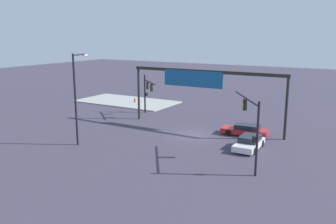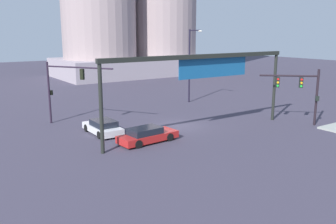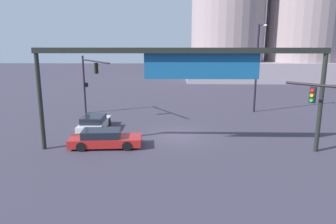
# 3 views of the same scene
# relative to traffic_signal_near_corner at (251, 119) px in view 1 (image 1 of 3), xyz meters

# --- Properties ---
(ground_plane) EXTENTS (175.65, 175.65, 0.00)m
(ground_plane) POSITION_rel_traffic_signal_near_corner_xyz_m (8.38, -6.26, -3.99)
(ground_plane) COLOR #3A3646
(sidewalk_corner) EXTENTS (15.58, 8.26, 0.15)m
(sidewalk_corner) POSITION_rel_traffic_signal_near_corner_xyz_m (25.83, -18.15, -3.92)
(sidewalk_corner) COLOR #959A93
(sidewalk_corner) RESTS_ON ground
(traffic_signal_near_corner) EXTENTS (3.99, 6.14, 5.77)m
(traffic_signal_near_corner) POSITION_rel_traffic_signal_near_corner_xyz_m (0.00, 0.00, 0.00)
(traffic_signal_near_corner) COLOR black
(traffic_signal_near_corner) RESTS_ON ground
(traffic_signal_opposite_side) EXTENTS (4.01, 3.92, 5.18)m
(traffic_signal_opposite_side) POSITION_rel_traffic_signal_near_corner_xyz_m (17.92, -12.24, -0.55)
(traffic_signal_opposite_side) COLOR black
(traffic_signal_opposite_side) RESTS_ON ground
(streetlamp_curved_arm) EXTENTS (0.40, 2.19, 8.81)m
(streetlamp_curved_arm) POSITION_rel_traffic_signal_near_corner_xyz_m (16.31, 2.31, 1.04)
(streetlamp_curved_arm) COLOR black
(streetlamp_curved_arm) RESTS_ON ground
(overhead_sign_gantry) EXTENTS (18.46, 0.43, 6.68)m
(overhead_sign_gantry) POSITION_rel_traffic_signal_near_corner_xyz_m (8.73, -9.46, 1.53)
(overhead_sign_gantry) COLOR black
(overhead_sign_gantry) RESTS_ON ground
(sedan_car_approaching) EXTENTS (2.02, 4.39, 1.21)m
(sedan_car_approaching) POSITION_rel_traffic_signal_near_corner_xyz_m (1.52, -4.76, -3.42)
(sedan_car_approaching) COLOR silver
(sedan_car_approaching) RESTS_ON ground
(sedan_car_waiting_far) EXTENTS (4.95, 2.20, 1.21)m
(sedan_car_waiting_far) POSITION_rel_traffic_signal_near_corner_xyz_m (3.33, -9.02, -3.42)
(sedan_car_waiting_far) COLOR #B21F1D
(sedan_car_waiting_far) RESTS_ON ground
(fire_hydrant_on_curb) EXTENTS (0.33, 0.22, 0.71)m
(fire_hydrant_on_curb) POSITION_rel_traffic_signal_near_corner_xyz_m (24.06, -17.88, -3.51)
(fire_hydrant_on_curb) COLOR red
(fire_hydrant_on_curb) RESTS_ON sidewalk_corner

